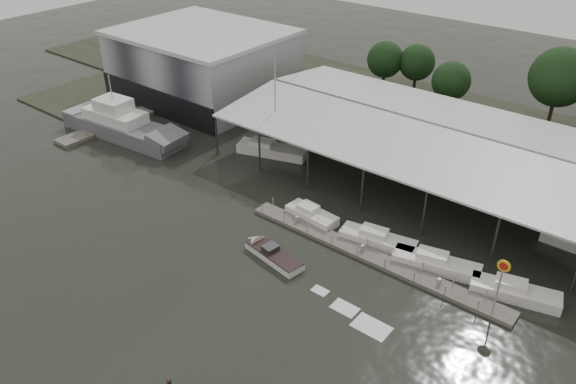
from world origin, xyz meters
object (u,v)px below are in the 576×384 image
Objects in this scene: grey_trawler at (123,126)px; speedboat_underway at (270,253)px; shell_fuel_sign at (501,276)px; white_sailboat at (271,150)px.

speedboat_underway is at bearing -19.11° from grey_trawler.
shell_fuel_sign is 52.88m from grey_trawler.
grey_trawler is (-52.78, 2.29, -2.35)m from shell_fuel_sign.
shell_fuel_sign is at bearing -154.31° from speedboat_underway.
speedboat_underway is (13.66, -16.52, -0.27)m from white_sailboat.
white_sailboat is at bearing 162.21° from shell_fuel_sign.
speedboat_underway is at bearing -68.21° from white_sailboat.
white_sailboat is at bearing 18.30° from grey_trawler.
speedboat_underway is (-19.82, -5.78, -3.53)m from shell_fuel_sign.
grey_trawler reaches higher than shell_fuel_sign.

